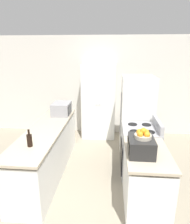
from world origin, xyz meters
TOP-DOWN VIEW (x-y plane):
  - wall_back at (0.00, 3.44)m, footprint 7.00×0.06m
  - counter_left at (-0.84, 1.33)m, footprint 0.60×2.47m
  - counter_right at (0.84, 0.60)m, footprint 0.60×0.99m
  - pantry_cabinet at (-0.01, 3.11)m, footprint 0.85×0.58m
  - stove at (0.86, 1.48)m, footprint 0.66×0.73m
  - refrigerator at (0.87, 2.27)m, footprint 0.69×0.77m
  - microwave at (-0.74, 2.15)m, footprint 0.37×0.48m
  - wine_bottle at (-0.84, 0.63)m, footprint 0.08×0.08m
  - toaster_oven at (0.73, 0.54)m, footprint 0.34×0.42m
  - fruit_bowl at (0.74, 0.54)m, footprint 0.22×0.22m

SIDE VIEW (x-z plane):
  - counter_left at x=-0.84m, z-range -0.01..0.87m
  - counter_right at x=0.84m, z-range -0.01..0.87m
  - stove at x=0.86m, z-range -0.07..0.98m
  - refrigerator at x=0.87m, z-range 0.00..1.72m
  - pantry_cabinet at x=-0.01m, z-range 0.00..1.90m
  - wine_bottle at x=-0.84m, z-range 0.86..1.12m
  - toaster_oven at x=0.73m, z-range 0.89..1.12m
  - microwave at x=-0.74m, z-range 0.89..1.15m
  - fruit_bowl at x=0.74m, z-range 1.10..1.24m
  - wall_back at x=0.00m, z-range 0.00..2.60m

